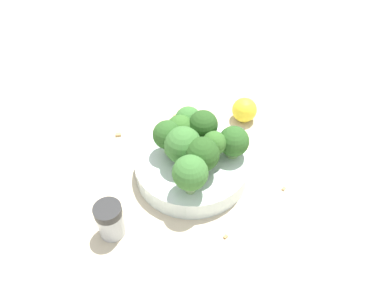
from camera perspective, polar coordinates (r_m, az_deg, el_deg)
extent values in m
plane|color=beige|center=(0.61, 0.00, -4.38)|extent=(3.00, 3.00, 0.00)
cylinder|color=silver|center=(0.59, 0.00, -3.36)|extent=(0.18, 0.18, 0.03)
cylinder|color=#8EB770|center=(0.56, -1.16, -2.11)|extent=(0.02, 0.02, 0.03)
sphere|color=#3D7533|center=(0.55, -1.20, -0.42)|extent=(0.06, 0.06, 0.06)
cylinder|color=#7A9E5B|center=(0.55, 1.86, -3.12)|extent=(0.02, 0.02, 0.03)
sphere|color=#28511E|center=(0.54, 1.92, -1.43)|extent=(0.05, 0.05, 0.05)
cylinder|color=#84AD66|center=(0.58, 6.23, -0.90)|extent=(0.02, 0.02, 0.02)
sphere|color=#2D5B23|center=(0.57, 6.37, 0.41)|extent=(0.05, 0.05, 0.05)
cylinder|color=#84AD66|center=(0.58, -3.69, -0.22)|extent=(0.02, 0.02, 0.03)
sphere|color=#2D5B23|center=(0.57, -3.79, 1.41)|extent=(0.04, 0.04, 0.04)
cylinder|color=#84AD66|center=(0.57, 3.31, -1.40)|extent=(0.02, 0.02, 0.03)
sphere|color=#386B28|center=(0.55, 3.40, 0.15)|extent=(0.04, 0.04, 0.04)
cylinder|color=#8EB770|center=(0.60, -1.97, 0.84)|extent=(0.02, 0.02, 0.02)
sphere|color=#386B28|center=(0.58, -2.02, 2.23)|extent=(0.04, 0.04, 0.04)
cylinder|color=#8EB770|center=(0.53, -0.26, -6.10)|extent=(0.02, 0.02, 0.03)
sphere|color=#3D7533|center=(0.51, -0.27, -4.41)|extent=(0.05, 0.05, 0.05)
cylinder|color=#7A9E5B|center=(0.61, -0.56, 2.39)|extent=(0.01, 0.01, 0.02)
sphere|color=#3D7533|center=(0.60, -0.58, 3.70)|extent=(0.04, 0.04, 0.04)
cylinder|color=#84AD66|center=(0.59, 1.66, 1.26)|extent=(0.02, 0.02, 0.03)
sphere|color=#28511E|center=(0.58, 1.71, 2.95)|extent=(0.05, 0.05, 0.05)
cylinder|color=#B2B7BC|center=(0.54, -12.26, -11.65)|extent=(0.04, 0.04, 0.04)
cylinder|color=#2D2D2D|center=(0.51, -12.75, -9.91)|extent=(0.04, 0.04, 0.01)
sphere|color=yellow|center=(0.69, 7.99, 5.17)|extent=(0.05, 0.05, 0.05)
cube|color=#AD7F4C|center=(0.54, 5.15, -13.81)|extent=(0.01, 0.01, 0.01)
cube|color=#AD7F4C|center=(0.70, -2.52, 4.33)|extent=(0.01, 0.01, 0.01)
cube|color=tan|center=(0.60, 13.82, -6.54)|extent=(0.01, 0.01, 0.01)
cube|color=tan|center=(0.67, -11.20, 1.54)|extent=(0.01, 0.01, 0.01)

